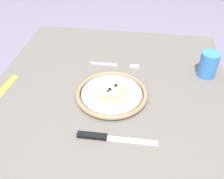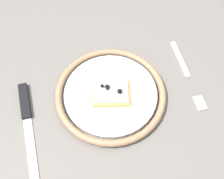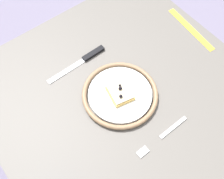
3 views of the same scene
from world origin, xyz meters
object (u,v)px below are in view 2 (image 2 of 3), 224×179
plate (111,94)px  pizza_slice_near (111,92)px  dining_table (122,108)px  knife (26,114)px  fork (187,75)px

plate → pizza_slice_near: size_ratio=2.66×
dining_table → plate: (0.03, 0.01, 0.11)m
plate → pizza_slice_near: pizza_slice_near is taller
dining_table → plate: size_ratio=3.70×
pizza_slice_near → knife: (0.20, 0.00, -0.02)m
plate → pizza_slice_near: (-0.00, 0.00, 0.01)m
dining_table → pizza_slice_near: (0.03, 0.01, 0.12)m
pizza_slice_near → fork: pizza_slice_near is taller
dining_table → knife: size_ratio=3.93×
knife → plate: bearing=-179.4°
plate → fork: plate is taller
knife → fork: bearing=-177.8°
plate → fork: (-0.19, -0.01, -0.01)m
dining_table → pizza_slice_near: 0.12m
knife → dining_table: bearing=-176.6°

